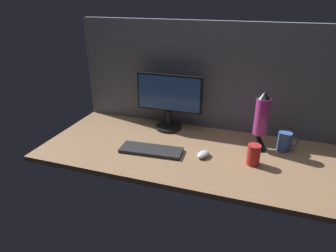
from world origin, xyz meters
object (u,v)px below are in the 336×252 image
object	(u,v)px
mug_red_plastic	(254,155)
lava_lamp	(260,126)
mug_ceramic_blue	(285,141)
keyboard	(151,150)
mouse	(203,154)
monitor	(169,99)

from	to	relation	value
mug_red_plastic	lava_lamp	size ratio (longest dim) A/B	0.33
mug_ceramic_blue	lava_lamp	bearing A→B (deg)	-167.97
keyboard	mug_red_plastic	distance (cm)	58.55
mouse	lava_lamp	size ratio (longest dim) A/B	0.27
mug_ceramic_blue	mug_red_plastic	xyz separation A→B (cm)	(-16.31, -22.70, 0.10)
monitor	mouse	distance (cm)	49.12
mouse	mug_red_plastic	world-z (taller)	mug_red_plastic
mug_red_plastic	lava_lamp	bearing A→B (deg)	86.15
mug_ceramic_blue	mug_red_plastic	size ratio (longest dim) A/B	1.00
keyboard	mug_ceramic_blue	distance (cm)	79.57
keyboard	mouse	world-z (taller)	mouse
keyboard	mug_ceramic_blue	world-z (taller)	mug_ceramic_blue
mouse	lava_lamp	bearing A→B (deg)	55.68
mouse	mug_ceramic_blue	distance (cm)	50.00
mug_ceramic_blue	keyboard	bearing A→B (deg)	-159.60
keyboard	mug_red_plastic	world-z (taller)	mug_red_plastic
monitor	lava_lamp	world-z (taller)	monitor
monitor	lava_lamp	xyz separation A→B (cm)	(60.43, -11.39, -6.26)
mug_ceramic_blue	lava_lamp	size ratio (longest dim) A/B	0.33
mug_red_plastic	lava_lamp	distance (cm)	21.59
monitor	keyboard	size ratio (longest dim) A/B	1.22
monitor	mug_red_plastic	xyz separation A→B (cm)	(59.12, -30.89, -15.43)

